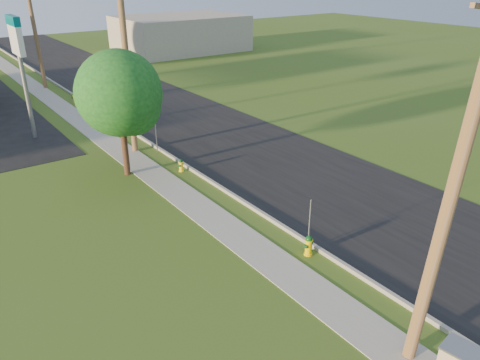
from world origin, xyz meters
The scene contains 16 objects.
ground_plane centered at (0.00, 0.00, 0.00)m, with size 140.00×140.00×0.00m, color #405D18.
road centered at (4.50, 10.00, 0.01)m, with size 8.00×120.00×0.02m, color black.
curb centered at (0.50, 10.00, 0.07)m, with size 0.15×120.00×0.15m, color gray.
sidewalk centered at (-1.25, 10.00, 0.01)m, with size 1.50×120.00×0.03m, color gray.
utility_pole_near centered at (-0.60, -1.00, 4.80)m, with size 1.40×0.32×9.48m.
utility_pole_mid centered at (-0.60, 17.00, 4.95)m, with size 1.40×0.32×9.80m.
utility_pole_far centered at (-0.60, 35.00, 4.80)m, with size 1.40×0.32×9.50m.
sign_post_near centered at (0.25, 4.20, 1.00)m, with size 0.05×0.04×2.00m, color gray.
sign_post_mid centered at (0.25, 16.00, 1.00)m, with size 0.05×0.04×2.00m, color gray.
sign_post_far centered at (0.25, 28.20, 1.00)m, with size 0.05×0.04×2.00m, color gray.
price_pylon centered at (-4.50, 22.50, 5.43)m, with size 0.34×2.04×6.85m.
distant_building centered at (18.00, 45.00, 2.00)m, with size 14.00×10.00×4.00m, color gray.
tree_verge centered at (-2.15, 14.18, 3.84)m, with size 3.94×3.94×5.97m.
hydrant_near centered at (0.04, 3.97, 0.39)m, with size 0.41×0.37×0.80m.
hydrant_mid centered at (0.04, 13.01, 0.33)m, with size 0.34×0.31×0.66m.
hydrant_far centered at (-0.06, 28.86, 0.38)m, with size 0.41×0.36×0.78m.
Camera 1 is at (-10.00, -5.85, 9.21)m, focal length 35.00 mm.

